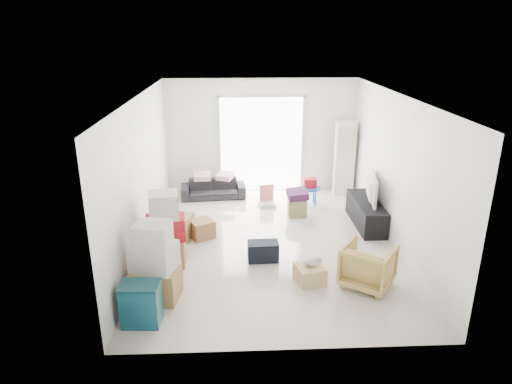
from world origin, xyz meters
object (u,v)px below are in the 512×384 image
(television, at_px, (367,198))
(storage_bins, at_px, (141,304))
(tv_console, at_px, (366,213))
(sofa, at_px, (213,186))
(kids_table, at_px, (310,186))
(ac_tower, at_px, (344,158))
(armchair, at_px, (368,264))
(ottoman, at_px, (297,207))
(wood_crate, at_px, (310,274))

(television, bearing_deg, storage_bins, 139.21)
(tv_console, distance_m, sofa, 3.60)
(sofa, xyz_separation_m, kids_table, (2.18, -0.56, 0.15))
(kids_table, bearing_deg, television, -50.46)
(ac_tower, bearing_deg, storage_bins, -127.50)
(armchair, relative_size, ottoman, 1.98)
(sofa, xyz_separation_m, armchair, (2.54, -4.04, 0.08))
(ac_tower, relative_size, wood_crate, 4.18)
(sofa, distance_m, kids_table, 2.26)
(sofa, relative_size, wood_crate, 3.56)
(tv_console, bearing_deg, kids_table, 129.54)
(television, bearing_deg, ac_tower, 11.93)
(television, distance_m, ottoman, 1.49)
(television, height_order, kids_table, television)
(ac_tower, relative_size, tv_console, 1.15)
(television, distance_m, sofa, 3.61)
(television, distance_m, armchair, 2.40)
(sofa, xyz_separation_m, wood_crate, (1.67, -3.91, -0.15))
(kids_table, distance_m, wood_crate, 3.40)
(storage_bins, height_order, kids_table, kids_table)
(ac_tower, xyz_separation_m, television, (0.05, -1.88, -0.30))
(ottoman, bearing_deg, ac_tower, 46.21)
(sofa, relative_size, armchair, 2.01)
(television, relative_size, kids_table, 1.55)
(tv_console, xyz_separation_m, sofa, (-3.15, 1.73, 0.04))
(ac_tower, distance_m, storage_bins, 6.35)
(tv_console, distance_m, television, 0.32)
(ac_tower, xyz_separation_m, ottoman, (-1.28, -1.33, -0.69))
(sofa, bearing_deg, television, -33.09)
(storage_bins, height_order, wood_crate, storage_bins)
(storage_bins, xyz_separation_m, wood_crate, (2.42, 0.96, -0.16))
(ac_tower, height_order, kids_table, ac_tower)
(sofa, distance_m, armchair, 4.78)
(tv_console, height_order, armchair, armchair)
(storage_bins, xyz_separation_m, ottoman, (2.57, 3.69, -0.12))
(wood_crate, bearing_deg, storage_bins, -158.34)
(ac_tower, relative_size, kids_table, 2.83)
(armchair, bearing_deg, storage_bins, 48.94)
(sofa, height_order, storage_bins, storage_bins)
(television, bearing_deg, wood_crate, 156.19)
(television, relative_size, armchair, 1.29)
(ac_tower, height_order, sofa, ac_tower)
(sofa, relative_size, ottoman, 3.98)
(kids_table, xyz_separation_m, wood_crate, (-0.51, -3.35, -0.30))
(wood_crate, bearing_deg, ac_tower, 70.59)
(tv_console, height_order, kids_table, kids_table)
(ac_tower, height_order, armchair, ac_tower)
(television, height_order, ottoman, television)
(television, xyz_separation_m, kids_table, (-0.97, 1.17, -0.13))
(ac_tower, distance_m, kids_table, 1.24)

